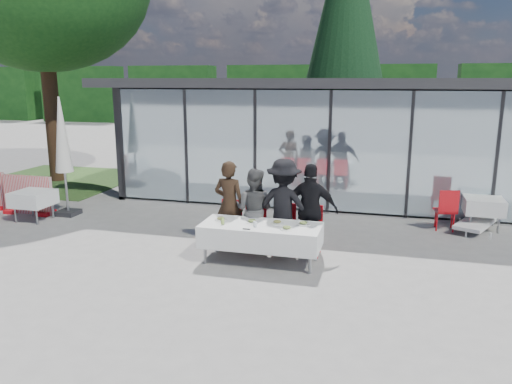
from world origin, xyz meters
TOP-DOWN VIEW (x-y plane):
  - ground at (0.00, 0.00)m, footprint 90.00×90.00m
  - pavilion at (2.00, 8.16)m, footprint 14.80×8.80m
  - treeline at (-2.00, 28.00)m, footprint 62.50×2.00m
  - dining_table at (0.23, 0.19)m, footprint 2.26×0.96m
  - diner_a at (-0.62, 0.88)m, footprint 0.75×0.75m
  - diner_chair_a at (-0.62, 0.94)m, footprint 0.44×0.44m
  - diner_b at (-0.10, 0.88)m, footprint 0.93×0.93m
  - diner_chair_b at (-0.10, 0.94)m, footprint 0.44×0.44m
  - diner_c at (0.52, 0.88)m, footprint 1.30×1.30m
  - diner_chair_c at (0.52, 0.94)m, footprint 0.44×0.44m
  - diner_d at (1.06, 0.88)m, footprint 1.08×1.08m
  - diner_chair_d at (1.06, 0.94)m, footprint 0.44×0.44m
  - plate_a at (-0.59, 0.27)m, footprint 0.24×0.24m
  - plate_b at (0.03, 0.27)m, footprint 0.24×0.24m
  - plate_c at (0.51, 0.32)m, footprint 0.24×0.24m
  - plate_d at (1.00, 0.37)m, footprint 0.24×0.24m
  - plate_extra at (0.76, 0.00)m, footprint 0.24×0.24m
  - juice_bottle at (-0.47, 0.02)m, footprint 0.06×0.06m
  - drinking_glasses at (0.16, 0.03)m, footprint 0.07×0.07m
  - folded_eyeglasses at (0.06, -0.19)m, footprint 0.14×0.03m
  - spare_table_left at (-5.90, 1.54)m, footprint 0.86×0.86m
  - spare_table_right at (4.67, 3.65)m, footprint 0.86×0.86m
  - spare_chair_b at (3.83, 3.26)m, footprint 0.52×0.52m
  - market_umbrella at (-5.41, 2.19)m, footprint 0.50×0.50m
  - lounger at (4.55, 3.55)m, footprint 1.10×1.46m
  - conifer_tree at (0.50, 13.00)m, footprint 4.00×4.00m
  - grass_patch at (-8.50, 6.00)m, footprint 5.00×5.00m

SIDE VIEW (x-z plane):
  - ground at x=0.00m, z-range 0.00..0.00m
  - grass_patch at x=-8.50m, z-range 0.00..0.02m
  - lounger at x=4.55m, z-range -0.10..0.62m
  - diner_chair_a at x=-0.62m, z-range 0.05..1.03m
  - diner_chair_b at x=-0.10m, z-range 0.05..1.03m
  - diner_chair_c at x=0.52m, z-range 0.05..1.03m
  - diner_chair_d at x=1.06m, z-range 0.05..1.03m
  - spare_chair_b at x=3.83m, z-range 0.05..1.03m
  - dining_table at x=0.23m, z-range 0.16..0.91m
  - spare_table_left at x=-5.90m, z-range 0.18..0.92m
  - spare_table_right at x=4.67m, z-range 0.18..0.92m
  - folded_eyeglasses at x=0.06m, z-range 0.75..0.76m
  - plate_a at x=-0.59m, z-range 0.74..0.81m
  - plate_b at x=0.03m, z-range 0.74..0.81m
  - plate_c at x=0.51m, z-range 0.74..0.81m
  - plate_d at x=1.00m, z-range 0.74..0.81m
  - plate_extra at x=0.76m, z-range 0.74..0.81m
  - drinking_glasses at x=0.16m, z-range 0.75..0.85m
  - juice_bottle at x=-0.47m, z-range 0.75..0.88m
  - diner_b at x=-0.10m, z-range 0.00..1.68m
  - diner_a at x=-0.62m, z-range 0.00..1.82m
  - diner_d at x=1.06m, z-range 0.00..1.83m
  - diner_c at x=0.52m, z-range 0.00..1.90m
  - market_umbrella at x=-5.41m, z-range 0.40..3.40m
  - pavilion at x=2.00m, z-range 0.43..3.87m
  - treeline at x=-2.00m, z-range 0.00..4.40m
  - conifer_tree at x=0.50m, z-range 0.74..11.24m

